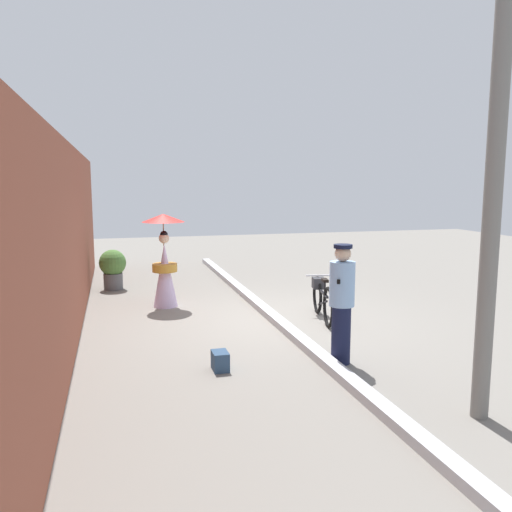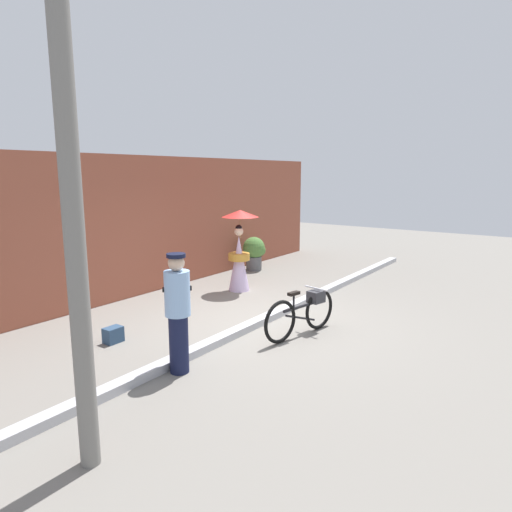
% 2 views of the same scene
% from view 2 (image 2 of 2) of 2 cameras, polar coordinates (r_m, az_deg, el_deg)
% --- Properties ---
extents(ground_plane, '(30.00, 30.00, 0.00)m').
position_cam_2_polar(ground_plane, '(8.28, 1.11, -8.33)').
color(ground_plane, gray).
extents(building_wall, '(14.00, 0.40, 3.04)m').
position_cam_2_polar(building_wall, '(10.27, -15.20, 3.69)').
color(building_wall, brown).
rests_on(building_wall, ground_plane).
extents(sidewalk_curb, '(14.00, 0.20, 0.12)m').
position_cam_2_polar(sidewalk_curb, '(8.26, 1.11, -7.93)').
color(sidewalk_curb, '#B2B2B7').
rests_on(sidewalk_curb, ground_plane).
extents(bicycle_near_officer, '(1.66, 0.51, 0.78)m').
position_cam_2_polar(bicycle_near_officer, '(7.58, 5.96, -6.99)').
color(bicycle_near_officer, black).
rests_on(bicycle_near_officer, ground_plane).
extents(person_officer, '(0.34, 0.34, 1.64)m').
position_cam_2_polar(person_officer, '(6.11, -9.85, -6.78)').
color(person_officer, '#141938').
rests_on(person_officer, ground_plane).
extents(person_with_parasol, '(0.84, 0.84, 1.84)m').
position_cam_2_polar(person_with_parasol, '(10.27, -2.13, 0.81)').
color(person_with_parasol, silver).
rests_on(person_with_parasol, ground_plane).
extents(potted_plant_by_door, '(0.62, 0.61, 0.93)m').
position_cam_2_polar(potted_plant_by_door, '(12.50, -0.19, 0.59)').
color(potted_plant_by_door, '#59595B').
rests_on(potted_plant_by_door, ground_plane).
extents(backpack_on_pavement, '(0.29, 0.20, 0.25)m').
position_cam_2_polar(backpack_on_pavement, '(7.63, -17.56, -9.44)').
color(backpack_on_pavement, navy).
rests_on(backpack_on_pavement, ground_plane).
extents(utility_pole, '(0.18, 0.18, 4.80)m').
position_cam_2_polar(utility_pole, '(4.10, -22.21, 5.99)').
color(utility_pole, slate).
rests_on(utility_pole, ground_plane).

